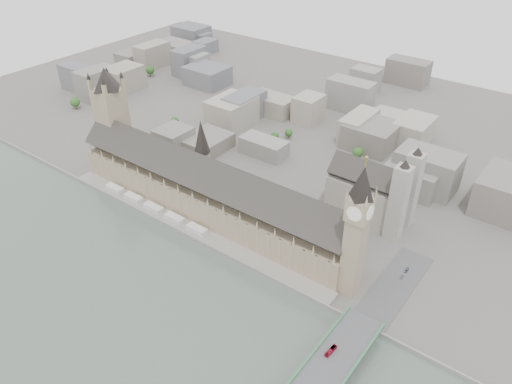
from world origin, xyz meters
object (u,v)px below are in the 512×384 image
Objects in this scene: red_bus_north at (331,351)px; car_approach at (406,270)px; elizabeth_tower at (357,224)px; victoria_tower at (112,115)px; westminster_abbey at (372,193)px; palace_of_westminster at (208,191)px.

red_bus_north is 92.66m from car_approach.
elizabeth_tower is 79.01m from red_bus_north.
car_approach is (287.65, 13.61, -44.14)m from victoria_tower.
elizabeth_tower reaches higher than car_approach.
victoria_tower is 1.47× the size of westminster_abbey.
victoria_tower is at bearing 177.04° from palace_of_westminster.
victoria_tower reaches higher than westminster_abbey.
westminster_abbey is at bearing 131.20° from car_approach.
palace_of_westminster is 3.90× the size of westminster_abbey.
palace_of_westminster is 142.94m from elizabeth_tower.
red_bus_north is at bearing -24.64° from palace_of_westminster.
westminster_abbey is (110.92, 75.30, 2.38)m from palace_of_westminster.
victoria_tower is (-260.00, 18.00, -2.88)m from elizabeth_tower.
car_approach is at bearing 6.86° from palace_of_westminster.
car_approach is at bearing 48.83° from elizabeth_tower.
palace_of_westminster is 167.25m from car_approach.
westminster_abbey is 12.17× the size of car_approach.
elizabeth_tower reaches higher than palace_of_westminster.
car_approach is at bearing 90.12° from red_bus_north.
westminster_abbey reaches higher than palace_of_westminster.
elizabeth_tower is at bearing -4.85° from palace_of_westminster.
victoria_tower is 294.02m from red_bus_north.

